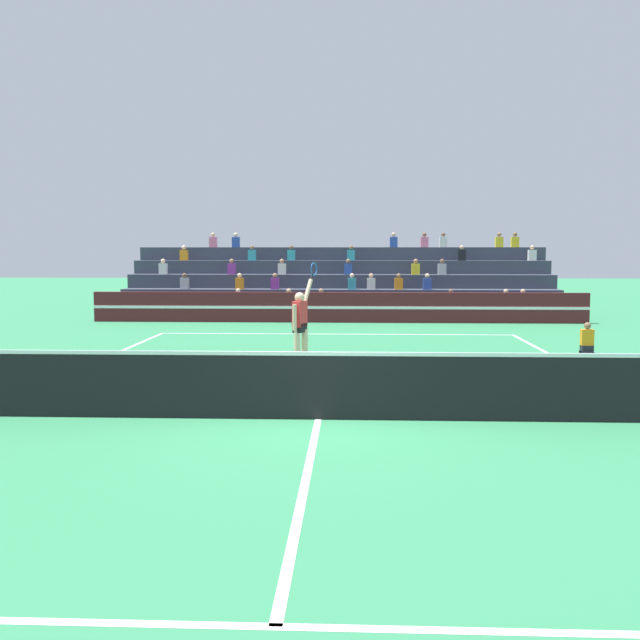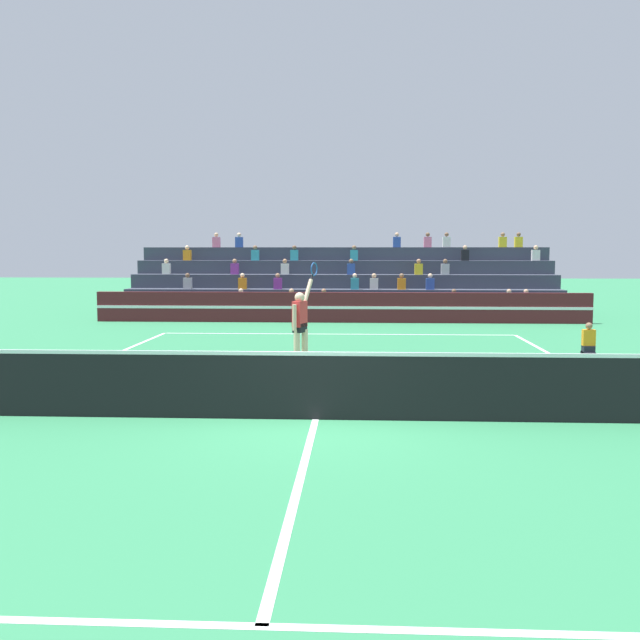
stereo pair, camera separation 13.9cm
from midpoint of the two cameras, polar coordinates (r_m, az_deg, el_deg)
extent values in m
plane|color=#2D7A4C|center=(11.69, 0.00, -7.59)|extent=(120.00, 120.00, 0.00)
cube|color=white|center=(23.44, 1.53, -1.08)|extent=(11.00, 0.10, 0.01)
cube|color=white|center=(5.63, -3.72, -22.27)|extent=(8.25, 0.10, 0.01)
cube|color=white|center=(18.01, 1.08, -3.01)|extent=(8.25, 0.10, 0.01)
cube|color=white|center=(11.69, 0.00, -7.57)|extent=(0.10, 12.85, 0.01)
cube|color=black|center=(11.59, 0.00, -5.18)|extent=(11.90, 0.02, 1.00)
cube|color=white|center=(11.51, 0.00, -2.58)|extent=(11.90, 0.04, 0.06)
cube|color=#51191E|center=(27.23, 1.75, 0.97)|extent=(18.00, 0.24, 1.10)
cube|color=white|center=(27.10, 1.74, 0.95)|extent=(18.00, 0.02, 0.10)
cube|color=#383D4C|center=(28.52, 1.80, 0.61)|extent=(17.17, 0.95, 0.55)
cube|color=yellow|center=(28.42, -2.04, 1.59)|extent=(0.32, 0.22, 0.44)
sphere|color=tan|center=(28.40, -2.04, 2.24)|extent=(0.18, 0.18, 0.18)
cube|color=teal|center=(28.87, 14.32, 1.49)|extent=(0.32, 0.22, 0.44)
sphere|color=tan|center=(28.85, 14.34, 2.12)|extent=(0.18, 0.18, 0.18)
cube|color=purple|center=(29.00, 15.54, 1.48)|extent=(0.32, 0.22, 0.44)
sphere|color=tan|center=(28.98, 15.56, 2.11)|extent=(0.18, 0.18, 0.18)
cube|color=pink|center=(28.66, -5.90, 1.60)|extent=(0.32, 0.22, 0.44)
sphere|color=beige|center=(28.64, -5.91, 2.24)|extent=(0.18, 0.18, 0.18)
cube|color=#338C4C|center=(28.34, 0.43, 1.58)|extent=(0.32, 0.22, 0.44)
sphere|color=#9E7051|center=(28.32, 0.43, 2.23)|extent=(0.18, 0.18, 0.18)
cube|color=purple|center=(28.54, 10.30, 1.53)|extent=(0.32, 0.22, 0.44)
sphere|color=brown|center=(28.52, 10.31, 2.17)|extent=(0.18, 0.18, 0.18)
cube|color=#383D4C|center=(29.45, 1.85, 1.29)|extent=(17.17, 0.95, 1.10)
cube|color=silver|center=(29.24, 4.27, 2.76)|extent=(0.32, 0.22, 0.44)
sphere|color=tan|center=(29.22, 4.28, 3.39)|extent=(0.18, 0.18, 0.18)
cube|color=orange|center=(29.28, 6.37, 2.75)|extent=(0.32, 0.22, 0.44)
sphere|color=brown|center=(29.27, 6.38, 3.38)|extent=(0.18, 0.18, 0.18)
cube|color=purple|center=(29.40, -3.10, 2.78)|extent=(0.32, 0.22, 0.44)
sphere|color=#9E7051|center=(29.38, -3.10, 3.41)|extent=(0.18, 0.18, 0.18)
cube|color=#2D4CA5|center=(29.36, 8.52, 2.73)|extent=(0.32, 0.22, 0.44)
sphere|color=beige|center=(29.35, 8.53, 3.36)|extent=(0.18, 0.18, 0.18)
cube|color=orange|center=(29.58, -5.79, 2.78)|extent=(0.32, 0.22, 0.44)
sphere|color=beige|center=(29.56, -5.79, 3.40)|extent=(0.18, 0.18, 0.18)
cube|color=#B2B2B7|center=(29.99, -9.92, 2.76)|extent=(0.32, 0.22, 0.44)
sphere|color=brown|center=(29.98, -9.93, 3.37)|extent=(0.18, 0.18, 0.18)
cube|color=teal|center=(29.23, 2.80, 2.77)|extent=(0.32, 0.22, 0.44)
sphere|color=beige|center=(29.22, 2.81, 3.40)|extent=(0.18, 0.18, 0.18)
cube|color=#383D4C|center=(30.38, 1.88, 1.94)|extent=(17.17, 0.95, 1.65)
cube|color=silver|center=(30.30, -2.56, 3.90)|extent=(0.32, 0.22, 0.44)
sphere|color=#9E7051|center=(30.30, -2.56, 4.51)|extent=(0.18, 0.18, 0.18)
cube|color=purple|center=(30.57, -6.38, 3.89)|extent=(0.32, 0.22, 0.44)
sphere|color=#9E7051|center=(30.56, -6.39, 4.49)|extent=(0.18, 0.18, 0.18)
cube|color=#B2B2B7|center=(30.36, 9.64, 3.84)|extent=(0.32, 0.22, 0.44)
sphere|color=brown|center=(30.35, 9.65, 4.44)|extent=(0.18, 0.18, 0.18)
cube|color=yellow|center=(30.26, 7.66, 3.86)|extent=(0.32, 0.22, 0.44)
sphere|color=#9E7051|center=(30.25, 7.66, 4.47)|extent=(0.18, 0.18, 0.18)
cube|color=silver|center=(31.15, -11.50, 3.84)|extent=(0.32, 0.22, 0.44)
sphere|color=beige|center=(31.14, -11.51, 4.43)|extent=(0.18, 0.18, 0.18)
cube|color=#2D4CA5|center=(30.16, 2.51, 3.90)|extent=(0.32, 0.22, 0.44)
sphere|color=brown|center=(30.15, 2.52, 4.50)|extent=(0.18, 0.18, 0.18)
cube|color=#383D4C|center=(31.31, 1.92, 2.54)|extent=(17.17, 0.95, 2.20)
cube|color=teal|center=(31.21, -1.84, 4.96)|extent=(0.32, 0.22, 0.44)
sphere|color=brown|center=(31.21, -1.84, 5.54)|extent=(0.18, 0.18, 0.18)
cube|color=teal|center=(31.39, -4.84, 4.94)|extent=(0.32, 0.22, 0.44)
sphere|color=brown|center=(31.39, -4.84, 5.53)|extent=(0.18, 0.18, 0.18)
cube|color=silver|center=(31.94, 16.23, 4.76)|extent=(0.32, 0.22, 0.44)
sphere|color=tan|center=(31.94, 16.24, 5.33)|extent=(0.18, 0.18, 0.18)
cube|color=orange|center=(31.91, -9.96, 4.89)|extent=(0.32, 0.22, 0.44)
sphere|color=beige|center=(31.91, -9.97, 5.46)|extent=(0.18, 0.18, 0.18)
cube|color=black|center=(31.41, 11.11, 4.86)|extent=(0.32, 0.22, 0.44)
sphere|color=tan|center=(31.41, 11.12, 5.45)|extent=(0.18, 0.18, 0.18)
cube|color=teal|center=(31.10, 2.74, 4.95)|extent=(0.32, 0.22, 0.44)
sphere|color=brown|center=(31.10, 2.74, 5.54)|extent=(0.18, 0.18, 0.18)
cube|color=#383D4C|center=(32.25, 1.95, 3.11)|extent=(17.17, 0.95, 2.75)
cube|color=#2D4CA5|center=(32.46, -6.06, 5.91)|extent=(0.32, 0.22, 0.44)
sphere|color=beige|center=(32.46, -6.06, 6.48)|extent=(0.18, 0.18, 0.18)
cube|color=yellow|center=(32.76, 15.00, 5.76)|extent=(0.32, 0.22, 0.44)
sphere|color=brown|center=(32.76, 15.02, 6.32)|extent=(0.18, 0.18, 0.18)
cube|color=#2D4CA5|center=(32.09, 6.00, 5.92)|extent=(0.32, 0.22, 0.44)
sphere|color=tan|center=(32.10, 6.00, 6.49)|extent=(0.18, 0.18, 0.18)
cube|color=pink|center=(32.63, -7.78, 5.89)|extent=(0.32, 0.22, 0.44)
sphere|color=tan|center=(32.63, -7.79, 6.45)|extent=(0.18, 0.18, 0.18)
cube|color=pink|center=(32.19, 8.32, 5.89)|extent=(0.32, 0.22, 0.44)
sphere|color=brown|center=(32.19, 8.33, 6.46)|extent=(0.18, 0.18, 0.18)
cube|color=silver|center=(32.27, 9.74, 5.87)|extent=(0.32, 0.22, 0.44)
sphere|color=brown|center=(32.28, 9.75, 6.44)|extent=(0.18, 0.18, 0.18)
cube|color=yellow|center=(32.63, 13.86, 5.79)|extent=(0.32, 0.22, 0.44)
sphere|color=brown|center=(32.63, 13.87, 6.35)|extent=(0.18, 0.18, 0.18)
cube|color=black|center=(19.69, 19.94, -2.45)|extent=(0.28, 0.36, 0.12)
cube|color=black|center=(19.68, 19.95, -2.11)|extent=(0.28, 0.24, 0.18)
cube|color=orange|center=(19.65, 19.98, -1.27)|extent=(0.30, 0.18, 0.40)
sphere|color=brown|center=(19.62, 20.01, -0.43)|extent=(0.17, 0.17, 0.17)
cylinder|color=beige|center=(16.25, -1.53, -2.33)|extent=(0.14, 0.14, 0.90)
cylinder|color=beige|center=(16.40, -0.93, -2.26)|extent=(0.14, 0.14, 0.90)
cube|color=black|center=(16.27, -1.31, -0.59)|extent=(0.31, 0.37, 0.20)
cube|color=red|center=(16.24, -1.31, 0.47)|extent=(0.33, 0.41, 0.56)
sphere|color=beige|center=(16.21, -1.31, 1.73)|extent=(0.22, 0.22, 0.22)
cube|color=white|center=(16.33, -1.65, -3.73)|extent=(0.29, 0.21, 0.09)
cube|color=white|center=(16.48, -1.05, -3.65)|extent=(0.29, 0.21, 0.09)
cylinder|color=beige|center=(16.03, -1.71, 0.19)|extent=(0.09, 0.09, 0.56)
cylinder|color=beige|center=(16.55, -0.70, 2.19)|extent=(0.24, 0.41, 0.55)
cylinder|color=black|center=(16.73, -0.36, 3.38)|extent=(0.09, 0.15, 0.20)
torus|color=#1E4C99|center=(16.81, -0.21, 3.90)|extent=(0.19, 0.40, 0.43)
sphere|color=#C6DB33|center=(18.45, 4.84, -2.74)|extent=(0.07, 0.07, 0.07)
camera|label=1|loc=(0.07, -89.76, 0.02)|focal=42.00mm
camera|label=2|loc=(0.07, 90.24, -0.02)|focal=42.00mm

